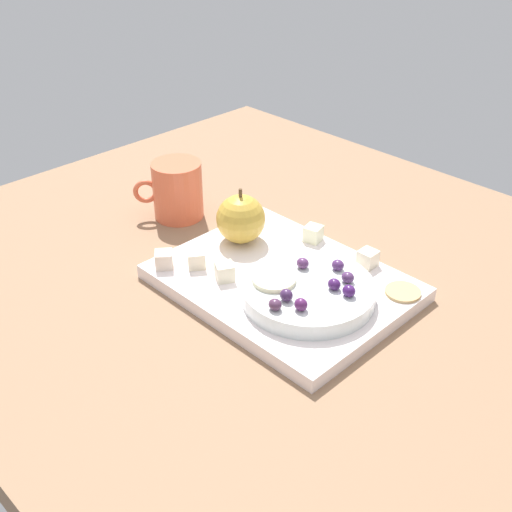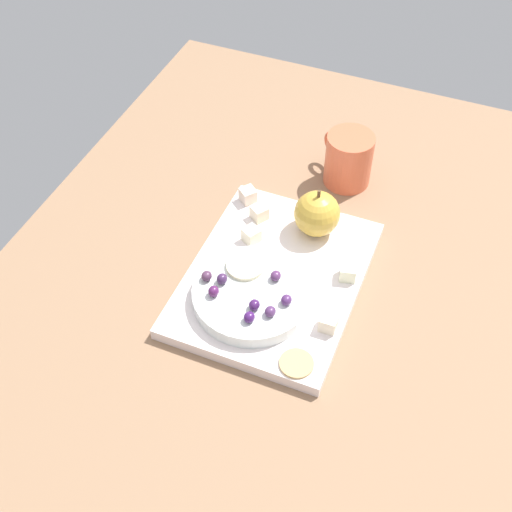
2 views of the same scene
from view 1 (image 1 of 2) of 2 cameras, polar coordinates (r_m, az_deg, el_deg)
table at (r=90.46cm, az=3.35°, el=-3.01°), size 112.84×90.50×4.16cm
platter at (r=86.38cm, az=2.38°, el=-2.40°), size 32.16×24.64×1.97cm
serving_dish at (r=81.30cm, az=4.67°, el=-3.19°), size 17.04×17.04×2.15cm
apple_whole at (r=92.09cm, az=-1.37°, el=3.33°), size 7.15×7.15×7.15cm
apple_stem at (r=90.16cm, az=-1.40°, el=5.66°), size 0.50×0.50×1.20cm
cheese_cube_0 at (r=93.58cm, az=5.13°, el=2.01°), size 2.80×2.80×2.33cm
cheese_cube_1 at (r=87.62cm, az=-5.34°, el=-0.28°), size 3.25×3.25×2.33cm
cheese_cube_2 at (r=84.74cm, az=-2.80°, el=-1.41°), size 3.16×3.16×2.33cm
cheese_cube_3 at (r=88.73cm, az=9.95°, el=-0.22°), size 2.37×2.37×2.33cm
cheese_cube_4 at (r=88.05cm, az=-8.22°, el=-0.32°), size 3.28×3.28×2.33cm
cracker_0 at (r=84.63cm, az=12.98°, el=-3.15°), size 4.65×4.65×0.40cm
grape_0 at (r=83.46cm, az=4.19°, el=-0.64°), size 1.68×1.51×1.44cm
grape_1 at (r=83.57cm, az=7.32°, el=-0.81°), size 1.68×1.51×1.42cm
grape_2 at (r=75.84cm, az=1.71°, el=-4.36°), size 1.68×1.51×1.41cm
grape_3 at (r=78.84cm, az=8.30°, el=-3.10°), size 1.68×1.51×1.49cm
grape_4 at (r=75.87cm, az=4.03°, el=-4.34°), size 1.68×1.51×1.58cm
grape_5 at (r=77.31cm, az=2.72°, el=-3.51°), size 1.68×1.51×1.57cm
grape_6 at (r=81.34cm, az=8.19°, el=-1.90°), size 1.68×1.51×1.41cm
grape_7 at (r=79.81cm, az=6.99°, el=-2.52°), size 1.68×1.51×1.46cm
apple_slice_0 at (r=80.92cm, az=1.62°, el=-2.09°), size 5.60×5.60×0.60cm
cup at (r=103.23cm, az=-7.00°, el=5.89°), size 8.67×9.90×9.30cm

